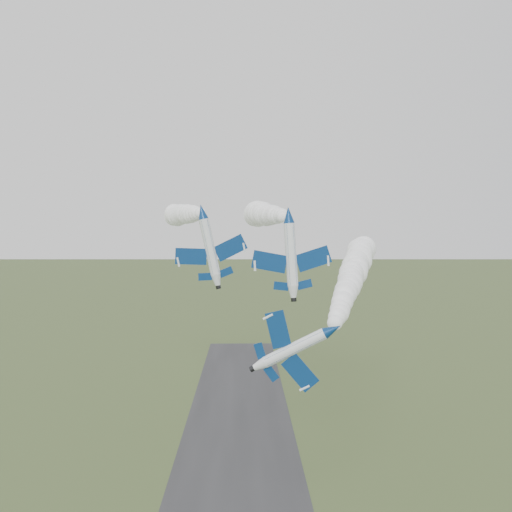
# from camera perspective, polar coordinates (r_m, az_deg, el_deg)

# --- Properties ---
(runway) EXTENTS (24.00, 260.00, 0.04)m
(runway) POSITION_cam_1_polar(r_m,az_deg,el_deg) (101.97, -1.94, -22.65)
(runway) COLOR #2A2A2C
(runway) RESTS_ON ground
(jet_lead) EXTENTS (5.01, 11.22, 8.26)m
(jet_lead) POSITION_cam_1_polar(r_m,az_deg,el_deg) (62.54, 7.70, -7.30)
(jet_lead) COLOR white
(smoke_trail_jet_lead) EXTENTS (21.19, 77.07, 5.96)m
(smoke_trail_jet_lead) POSITION_cam_1_polar(r_m,az_deg,el_deg) (102.58, 9.68, -1.65)
(smoke_trail_jet_lead) COLOR white
(jet_pair_left) EXTENTS (10.91, 13.19, 3.77)m
(jet_pair_left) POSITION_cam_1_polar(r_m,az_deg,el_deg) (86.72, -5.42, 4.47)
(jet_pair_left) COLOR white
(smoke_trail_jet_pair_left) EXTENTS (15.51, 70.32, 5.42)m
(smoke_trail_jet_pair_left) POSITION_cam_1_polar(r_m,az_deg,el_deg) (124.88, -7.24, 4.14)
(smoke_trail_jet_pair_left) COLOR white
(jet_pair_right) EXTENTS (11.92, 14.28, 3.55)m
(jet_pair_right) POSITION_cam_1_polar(r_m,az_deg,el_deg) (85.31, 3.29, 4.15)
(jet_pair_right) COLOR white
(smoke_trail_jet_pair_right) EXTENTS (9.26, 52.43, 5.69)m
(smoke_trail_jet_pair_right) POSITION_cam_1_polar(r_m,az_deg,el_deg) (114.65, 1.04, 4.16)
(smoke_trail_jet_pair_right) COLOR white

